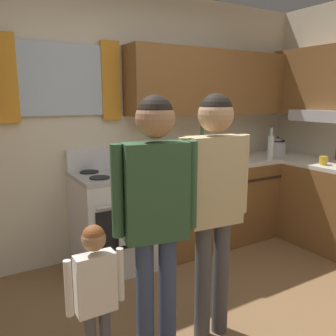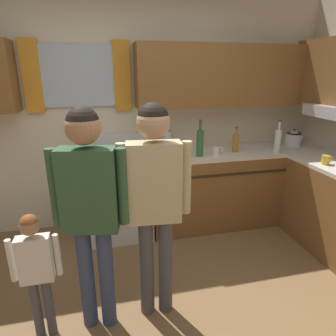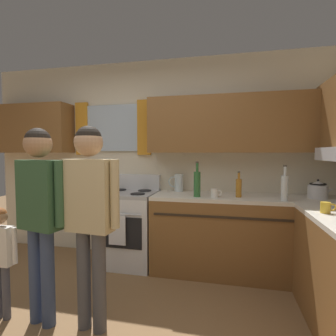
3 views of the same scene
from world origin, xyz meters
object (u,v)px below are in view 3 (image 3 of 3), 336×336
(adult_in_plaid, at_px, (90,203))
(bottle_oil_amber, at_px, (239,187))
(stovetop_kettle, at_px, (318,189))
(stove_oven, at_px, (129,226))
(water_pitcher, at_px, (178,183))
(bottle_wine_green, at_px, (197,183))
(bottle_tall_clear, at_px, (285,187))
(mug_ceramic_white, at_px, (215,193))
(adult_holding_child, at_px, (40,202))
(small_child, at_px, (1,250))
(mug_mustard_yellow, at_px, (326,208))

(adult_in_plaid, bearing_deg, bottle_oil_amber, 45.39)
(stovetop_kettle, bearing_deg, stove_oven, -179.27)
(stovetop_kettle, relative_size, adult_in_plaid, 0.17)
(stove_oven, bearing_deg, water_pitcher, 18.43)
(bottle_wine_green, bearing_deg, stove_oven, 169.51)
(bottle_tall_clear, height_order, water_pitcher, bottle_tall_clear)
(bottle_tall_clear, xyz_separation_m, water_pitcher, (-1.18, 0.42, -0.03))
(bottle_tall_clear, bearing_deg, mug_ceramic_white, 175.08)
(bottle_tall_clear, xyz_separation_m, adult_holding_child, (-2.03, -1.06, -0.04))
(stovetop_kettle, height_order, small_child, stovetop_kettle)
(stovetop_kettle, distance_m, adult_holding_child, 2.74)
(mug_ceramic_white, distance_m, small_child, 2.08)
(mug_ceramic_white, relative_size, mug_mustard_yellow, 1.04)
(water_pitcher, bearing_deg, adult_in_plaid, -106.23)
(bottle_oil_amber, distance_m, adult_in_plaid, 1.64)
(mug_ceramic_white, height_order, stovetop_kettle, stovetop_kettle)
(adult_holding_child, distance_m, adult_in_plaid, 0.43)
(bottle_oil_amber, distance_m, stovetop_kettle, 0.84)
(bottle_wine_green, bearing_deg, adult_in_plaid, -122.75)
(mug_ceramic_white, bearing_deg, small_child, -146.19)
(mug_ceramic_white, height_order, adult_in_plaid, adult_in_plaid)
(bottle_tall_clear, distance_m, mug_mustard_yellow, 0.56)
(bottle_tall_clear, xyz_separation_m, mug_mustard_yellow, (0.22, -0.51, -0.10))
(stove_oven, xyz_separation_m, adult_in_plaid, (0.18, -1.25, 0.54))
(adult_holding_child, bearing_deg, bottle_oil_amber, 36.96)
(water_pitcher, bearing_deg, bottle_tall_clear, -19.54)
(adult_holding_child, bearing_deg, bottle_wine_green, 44.52)
(mug_ceramic_white, bearing_deg, stovetop_kettle, 9.64)
(stovetop_kettle, bearing_deg, adult_holding_child, -151.64)
(bottle_wine_green, distance_m, adult_in_plaid, 1.30)
(mug_ceramic_white, xyz_separation_m, water_pitcher, (-0.47, 0.36, 0.06))
(small_child, bearing_deg, bottle_wine_green, 36.99)
(bottle_oil_amber, relative_size, mug_ceramic_white, 2.28)
(water_pitcher, relative_size, small_child, 0.23)
(bottle_tall_clear, distance_m, water_pitcher, 1.25)
(stovetop_kettle, relative_size, small_child, 0.29)
(adult_holding_child, bearing_deg, water_pitcher, 59.96)
(mug_mustard_yellow, bearing_deg, bottle_tall_clear, 113.04)
(bottle_oil_amber, height_order, small_child, bottle_oil_amber)
(bottle_tall_clear, xyz_separation_m, bottle_wine_green, (-0.90, 0.05, 0.01))
(adult_holding_child, height_order, small_child, adult_holding_child)
(bottle_wine_green, bearing_deg, water_pitcher, 127.48)
(adult_holding_child, height_order, adult_in_plaid, adult_in_plaid)
(water_pitcher, bearing_deg, stovetop_kettle, -6.31)
(stove_oven, distance_m, small_child, 1.44)
(stove_oven, distance_m, bottle_oil_amber, 1.44)
(bottle_wine_green, height_order, stovetop_kettle, bottle_wine_green)
(bottle_wine_green, bearing_deg, stovetop_kettle, 8.43)
(bottle_oil_amber, height_order, mug_ceramic_white, bottle_oil_amber)
(bottle_wine_green, distance_m, small_child, 1.94)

